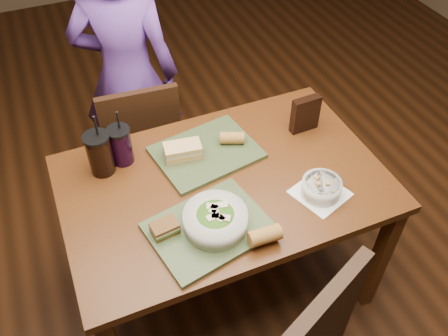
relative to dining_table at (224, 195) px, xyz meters
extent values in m
plane|color=#381C0B|center=(0.00, 0.00, -0.66)|extent=(6.00, 6.00, 0.00)
cube|color=#4F290F|center=(0.60, -0.38, -0.30)|extent=(0.06, 0.06, 0.71)
cube|color=#4F290F|center=(-0.60, 0.38, -0.30)|extent=(0.06, 0.06, 0.71)
cube|color=#4F290F|center=(0.60, 0.38, -0.30)|extent=(0.06, 0.06, 0.71)
cube|color=#4F290F|center=(0.00, 0.00, 0.07)|extent=(1.30, 0.85, 0.04)
cube|color=black|center=(-0.20, 0.72, -0.25)|extent=(0.41, 0.41, 0.04)
cube|color=black|center=(-0.20, 0.54, -0.01)|extent=(0.38, 0.06, 0.45)
cube|color=black|center=(-0.36, 0.55, -0.46)|extent=(0.04, 0.04, 0.39)
cube|color=black|center=(-0.04, 0.55, -0.46)|extent=(0.04, 0.04, 0.39)
cube|color=black|center=(-0.36, 0.88, -0.46)|extent=(0.04, 0.04, 0.39)
cube|color=black|center=(-0.04, 0.88, -0.46)|extent=(0.04, 0.04, 0.39)
imported|color=#63389B|center=(-0.17, 0.89, 0.08)|extent=(0.63, 0.53, 1.48)
cube|color=#384827|center=(-0.15, -0.21, 0.10)|extent=(0.47, 0.40, 0.02)
cube|color=#384827|center=(-0.01, 0.17, 0.10)|extent=(0.47, 0.39, 0.02)
cylinder|color=silver|center=(-0.12, -0.22, 0.14)|extent=(0.24, 0.24, 0.07)
ellipsoid|color=#427219|center=(-0.12, -0.22, 0.16)|extent=(0.19, 0.19, 0.06)
cube|color=beige|center=(-0.13, -0.22, 0.18)|extent=(0.04, 0.05, 0.01)
cube|color=beige|center=(-0.12, -0.18, 0.18)|extent=(0.05, 0.04, 0.01)
cube|color=beige|center=(-0.14, -0.23, 0.18)|extent=(0.04, 0.03, 0.01)
cube|color=beige|center=(-0.09, -0.19, 0.18)|extent=(0.05, 0.04, 0.01)
cube|color=beige|center=(-0.12, -0.24, 0.18)|extent=(0.04, 0.05, 0.01)
cube|color=beige|center=(-0.12, -0.20, 0.18)|extent=(0.05, 0.05, 0.01)
cube|color=beige|center=(-0.10, -0.25, 0.18)|extent=(0.05, 0.04, 0.01)
cube|color=white|center=(0.32, -0.21, 0.09)|extent=(0.24, 0.24, 0.00)
cylinder|color=silver|center=(0.32, -0.21, 0.13)|extent=(0.16, 0.16, 0.06)
cylinder|color=black|center=(0.32, -0.21, 0.15)|extent=(0.13, 0.13, 0.01)
cube|color=#B28947|center=(0.31, -0.19, 0.16)|extent=(0.02, 0.02, 0.01)
cube|color=#B28947|center=(0.30, -0.22, 0.16)|extent=(0.02, 0.02, 0.01)
cube|color=#B28947|center=(0.33, -0.23, 0.16)|extent=(0.02, 0.02, 0.01)
cube|color=#593819|center=(-0.30, -0.17, 0.11)|extent=(0.10, 0.08, 0.01)
cube|color=#3F721E|center=(-0.30, -0.17, 0.13)|extent=(0.10, 0.08, 0.01)
cube|color=beige|center=(-0.30, -0.17, 0.14)|extent=(0.10, 0.08, 0.01)
cube|color=#593819|center=(-0.30, -0.17, 0.15)|extent=(0.10, 0.08, 0.01)
cube|color=tan|center=(-0.11, 0.18, 0.12)|extent=(0.16, 0.11, 0.02)
cube|color=orange|center=(-0.11, 0.18, 0.13)|extent=(0.16, 0.11, 0.01)
cube|color=beige|center=(-0.11, 0.18, 0.14)|extent=(0.16, 0.11, 0.01)
cube|color=tan|center=(-0.11, 0.18, 0.16)|extent=(0.16, 0.11, 0.02)
cylinder|color=#AD7533|center=(0.01, -0.34, 0.14)|extent=(0.12, 0.06, 0.06)
cylinder|color=#AD7533|center=(0.11, 0.18, 0.13)|extent=(0.12, 0.09, 0.05)
cylinder|color=black|center=(-0.44, 0.25, 0.18)|extent=(0.10, 0.10, 0.18)
cylinder|color=black|center=(-0.44, 0.25, 0.27)|extent=(0.11, 0.11, 0.01)
cylinder|color=black|center=(-0.43, 0.25, 0.32)|extent=(0.01, 0.03, 0.11)
cylinder|color=black|center=(-0.35, 0.27, 0.17)|extent=(0.09, 0.09, 0.16)
cylinder|color=black|center=(-0.35, 0.27, 0.26)|extent=(0.10, 0.10, 0.01)
cylinder|color=black|center=(-0.34, 0.27, 0.30)|extent=(0.01, 0.03, 0.10)
cube|color=black|center=(0.46, 0.16, 0.18)|extent=(0.13, 0.04, 0.17)
camera|label=1|loc=(-0.51, -1.22, 1.49)|focal=38.00mm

